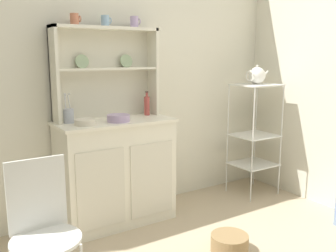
# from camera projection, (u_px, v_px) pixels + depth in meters

# --- Properties ---
(wall_back) EXTENTS (3.84, 0.05, 2.50)m
(wall_back) POSITION_uv_depth(u_px,v_px,m) (119.00, 70.00, 3.23)
(wall_back) COLOR silver
(wall_back) RESTS_ON ground
(hutch_cabinet) EXTENTS (0.94, 0.45, 0.86)m
(hutch_cabinet) POSITION_uv_depth(u_px,v_px,m) (116.00, 171.00, 3.08)
(hutch_cabinet) COLOR silver
(hutch_cabinet) RESTS_ON ground
(hutch_shelf_unit) EXTENTS (0.88, 0.18, 0.74)m
(hutch_shelf_unit) POSITION_uv_depth(u_px,v_px,m) (105.00, 66.00, 3.06)
(hutch_shelf_unit) COLOR silver
(hutch_shelf_unit) RESTS_ON hutch_cabinet
(bakers_rack) EXTENTS (0.41, 0.37, 1.10)m
(bakers_rack) POSITION_uv_depth(u_px,v_px,m) (255.00, 127.00, 3.69)
(bakers_rack) COLOR silver
(bakers_rack) RESTS_ON ground
(wire_chair) EXTENTS (0.36, 0.36, 0.85)m
(wire_chair) POSITION_uv_depth(u_px,v_px,m) (42.00, 224.00, 1.94)
(wire_chair) COLOR white
(wire_chair) RESTS_ON ground
(floor_basket) EXTENTS (0.27, 0.27, 0.12)m
(floor_basket) POSITION_uv_depth(u_px,v_px,m) (229.00, 243.00, 2.67)
(floor_basket) COLOR #93754C
(floor_basket) RESTS_ON ground
(cup_terracotta_0) EXTENTS (0.08, 0.06, 0.09)m
(cup_terracotta_0) POSITION_uv_depth(u_px,v_px,m) (75.00, 19.00, 2.82)
(cup_terracotta_0) COLOR #C67556
(cup_terracotta_0) RESTS_ON hutch_shelf_unit
(cup_sky_1) EXTENTS (0.08, 0.06, 0.09)m
(cup_sky_1) POSITION_uv_depth(u_px,v_px,m) (105.00, 21.00, 2.96)
(cup_sky_1) COLOR #8EB2D1
(cup_sky_1) RESTS_ON hutch_shelf_unit
(cup_lilac_2) EXTENTS (0.08, 0.07, 0.09)m
(cup_lilac_2) POSITION_uv_depth(u_px,v_px,m) (135.00, 22.00, 3.09)
(cup_lilac_2) COLOR #B79ECC
(cup_lilac_2) RESTS_ON hutch_shelf_unit
(bowl_mixing_large) EXTENTS (0.16, 0.16, 0.05)m
(bowl_mixing_large) POSITION_uv_depth(u_px,v_px,m) (85.00, 122.00, 2.79)
(bowl_mixing_large) COLOR silver
(bowl_mixing_large) RESTS_ON hutch_cabinet
(bowl_floral_medium) EXTENTS (0.18, 0.18, 0.06)m
(bowl_floral_medium) POSITION_uv_depth(u_px,v_px,m) (118.00, 118.00, 2.93)
(bowl_floral_medium) COLOR #B79ECC
(bowl_floral_medium) RESTS_ON hutch_cabinet
(jam_bottle) EXTENTS (0.05, 0.05, 0.21)m
(jam_bottle) POSITION_uv_depth(u_px,v_px,m) (147.00, 105.00, 3.24)
(jam_bottle) COLOR #B74C47
(jam_bottle) RESTS_ON hutch_cabinet
(utensil_jar) EXTENTS (0.08, 0.08, 0.23)m
(utensil_jar) POSITION_uv_depth(u_px,v_px,m) (69.00, 115.00, 2.87)
(utensil_jar) COLOR #B2B7C6
(utensil_jar) RESTS_ON hutch_cabinet
(porcelain_teapot) EXTENTS (0.26, 0.16, 0.19)m
(porcelain_teapot) POSITION_uv_depth(u_px,v_px,m) (257.00, 76.00, 3.60)
(porcelain_teapot) COLOR white
(porcelain_teapot) RESTS_ON bakers_rack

